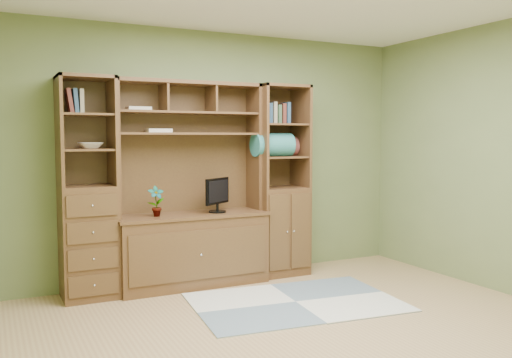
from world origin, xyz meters
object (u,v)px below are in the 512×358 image
center_hutch (192,184)px  monitor (217,189)px  left_tower (88,188)px  right_tower (280,180)px

center_hutch → monitor: size_ratio=4.25×
center_hutch → left_tower: 1.00m
right_tower → monitor: right_tower is taller
center_hutch → left_tower: size_ratio=1.00×
left_tower → monitor: 1.26m
center_hutch → left_tower: (-1.00, 0.04, 0.00)m
monitor → left_tower: bearing=141.6°
center_hutch → left_tower: same height
left_tower → right_tower: bearing=0.0°
left_tower → monitor: (1.26, -0.07, -0.05)m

